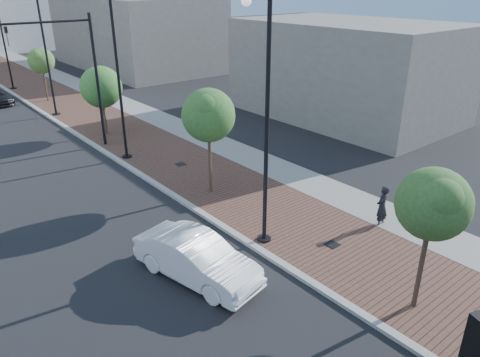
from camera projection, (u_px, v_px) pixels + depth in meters
sidewalk at (66, 96)px, 40.91m from camera, size 7.00×140.00×0.12m
concrete_strip at (94, 92)px, 42.48m from camera, size 2.40×140.00×0.13m
curb at (25, 102)px, 38.87m from camera, size 0.30×140.00×0.14m
white_sedan at (197, 258)px, 15.58m from camera, size 2.69×5.08×1.59m
pedestrian at (382, 207)px, 18.85m from camera, size 0.73×0.52×1.87m
streetlight_1 at (264, 140)px, 16.25m from camera, size 1.44×0.56×9.21m
streetlight_2 at (118, 77)px, 24.59m from camera, size 1.72×0.56×9.28m
streetlight_3 at (46, 59)px, 33.20m from camera, size 1.44×0.56×9.21m
streetlight_4 at (3, 38)px, 41.55m from camera, size 1.72×0.56×9.28m
traffic_mast at (81, 68)px, 26.12m from camera, size 5.09×0.20×8.00m
tree_0 at (433, 204)px, 12.95m from camera, size 2.24×2.16×4.82m
tree_1 at (209, 115)px, 20.62m from camera, size 2.51×2.48×5.23m
tree_2 at (102, 87)px, 29.37m from camera, size 2.71×2.71×4.64m
tree_3 at (42, 61)px, 37.77m from camera, size 2.23×2.15×4.57m
commercial_block_ne at (135, 33)px, 53.67m from camera, size 12.00×22.00×8.00m
commercial_block_e at (346, 70)px, 33.85m from camera, size 10.00×16.00×7.00m
utility_cover_1 at (332, 244)px, 17.64m from camera, size 0.50×0.50×0.02m
utility_cover_2 at (180, 164)px, 25.41m from camera, size 0.50×0.50×0.02m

